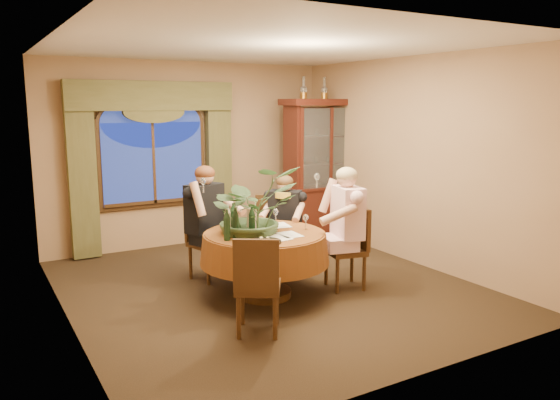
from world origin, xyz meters
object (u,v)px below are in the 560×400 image
chair_back (209,241)px  person_scarf (285,224)px  china_cabinet (323,169)px  person_pink (347,228)px  olive_bowl (272,231)px  oil_lamp_center (324,88)px  wine_bottle_0 (228,220)px  chair_back_right (270,234)px  oil_lamp_left (304,88)px  centerpiece_plant (252,176)px  chair_right (345,249)px  dining_table (265,265)px  chair_front_left (258,284)px  stoneware_vase (252,220)px  wine_bottle_4 (227,225)px  oil_lamp_right (344,88)px  person_back (205,224)px  wine_bottle_3 (252,221)px  wine_bottle_2 (233,217)px  wine_bottle_1 (235,223)px

chair_back → person_scarf: (0.96, -0.23, 0.16)m
chair_back → china_cabinet: bearing=-173.8°
person_pink → olive_bowl: 0.94m
oil_lamp_center → wine_bottle_0: (-2.57, -1.88, -1.50)m
chair_back_right → olive_bowl: size_ratio=6.68×
china_cabinet → oil_lamp_left: bearing=180.0°
person_pink → centerpiece_plant: size_ratio=1.30×
chair_right → olive_bowl: bearing=93.8°
dining_table → chair_back_right: 1.04m
chair_front_left → person_scarf: bearing=83.9°
china_cabinet → chair_front_left: bearing=-133.6°
chair_back_right → stoneware_vase: 1.05m
wine_bottle_4 → chair_back_right: bearing=42.7°
chair_back_right → wine_bottle_4: size_ratio=2.91×
oil_lamp_left → person_scarf: oil_lamp_left is taller
chair_back → stoneware_vase: bearing=87.3°
chair_back → centerpiece_plant: size_ratio=0.86×
chair_front_left → wine_bottle_0: 1.06m
chair_back → chair_front_left: same height
centerpiece_plant → oil_lamp_left: bearing=45.2°
oil_lamp_center → person_pink: (-1.20, -2.24, -1.68)m
chair_front_left → wine_bottle_0: (0.13, 0.95, 0.44)m
oil_lamp_right → person_back: oil_lamp_right is taller
stoneware_vase → oil_lamp_left: bearing=44.9°
dining_table → person_back: bearing=111.9°
olive_bowl → wine_bottle_0: wine_bottle_0 is taller
chair_right → person_back: bearing=62.9°
china_cabinet → chair_right: (-1.21, -2.22, -0.64)m
person_pink → wine_bottle_3: (-1.17, 0.16, 0.19)m
centerpiece_plant → wine_bottle_3: 0.51m
wine_bottle_2 → wine_bottle_3: size_ratio=1.00×
oil_lamp_center → wine_bottle_2: (-2.47, -1.80, -1.50)m
oil_lamp_center → chair_back: size_ratio=0.35×
wine_bottle_0 → wine_bottle_2: bearing=38.4°
oil_lamp_center → chair_front_left: oil_lamp_center is taller
china_cabinet → wine_bottle_1: bearing=-141.2°
centerpiece_plant → wine_bottle_4: size_ratio=3.39×
oil_lamp_left → wine_bottle_2: (-2.08, -1.80, -1.50)m
chair_right → person_pink: bearing=-157.9°
oil_lamp_left → wine_bottle_3: (-1.99, -2.08, -1.50)m
wine_bottle_0 → chair_front_left: bearing=-97.9°
chair_right → wine_bottle_4: 1.55m
stoneware_vase → wine_bottle_1: wine_bottle_1 is taller
oil_lamp_center → wine_bottle_4: oil_lamp_center is taller
dining_table → centerpiece_plant: size_ratio=1.30×
wine_bottle_3 → person_pink: bearing=-7.7°
dining_table → oil_lamp_right: (2.56, 2.00, 2.04)m
wine_bottle_4 → wine_bottle_2: bearing=55.0°
chair_back_right → wine_bottle_0: wine_bottle_0 is taller
chair_back_right → olive_bowl: (-0.51, -0.95, 0.29)m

